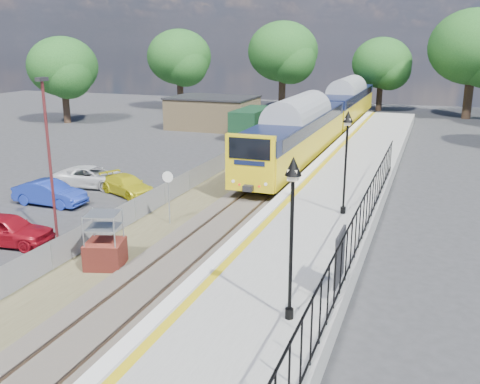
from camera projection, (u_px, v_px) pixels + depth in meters
The scene contains 18 objects.
ground at pixel (177, 266), 20.54m from camera, with size 120.00×120.00×0.00m, color #2D2D30.
track_bed at pixel (248, 197), 29.42m from camera, with size 5.90×80.00×0.29m.
platform at pixel (327, 208), 26.26m from camera, with size 5.00×70.00×0.90m, color gray.
platform_edge at pixel (287, 195), 26.82m from camera, with size 0.90×70.00×0.01m.
victorian_lamp_south at pixel (292, 201), 13.94m from camera, with size 0.44×0.44×4.60m.
victorian_lamp_north at pixel (347, 138), 23.05m from camera, with size 0.44×0.44×4.60m.
palisade_fence at pixel (361, 222), 19.90m from camera, with size 0.12×26.00×2.00m.
wire_fence at pixel (203, 173), 32.62m from camera, with size 0.06×52.00×1.20m.
outbuilding at pixel (220, 114), 51.95m from camera, with size 10.80×10.10×3.12m.
tree_line at pixel (366, 59), 56.25m from camera, with size 56.80×43.80×11.88m.
train at pixel (327, 114), 46.06m from camera, with size 2.82×40.83×3.51m.
brick_plinth at pixel (105, 241), 20.15m from camera, with size 1.70×1.70×2.21m.
speed_sign at pixel (168, 189), 24.70m from camera, with size 0.52×0.12×2.60m.
carpark_lamp at pixel (49, 153), 21.53m from camera, with size 0.25×0.50×6.99m.
car_red at pixel (7, 229), 22.57m from camera, with size 1.60×3.97×1.35m, color maroon.
car_blue at pixel (50, 193), 28.10m from camera, with size 1.38×3.95×1.30m, color #192F97.
car_yellow at pixel (127, 185), 30.01m from camera, with size 1.55×3.81×1.10m, color gold.
car_white at pixel (91, 177), 31.64m from camera, with size 2.02×4.39×1.22m, color silver.
Camera 1 is at (8.81, -17.01, 8.32)m, focal length 40.00 mm.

